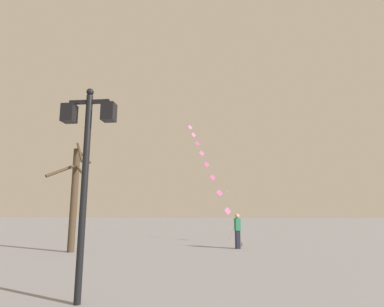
{
  "coord_description": "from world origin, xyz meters",
  "views": [
    {
      "loc": [
        0.69,
        -0.38,
        1.8
      ],
      "look_at": [
        -1.13,
        17.67,
        5.14
      ],
      "focal_mm": 29.67,
      "sensor_mm": 36.0,
      "label": 1
    }
  ],
  "objects": [
    {
      "name": "ground_plane",
      "position": [
        0.0,
        20.0,
        0.0
      ],
      "size": [
        160.0,
        160.0,
        0.0
      ],
      "primitive_type": "plane",
      "color": "gray"
    },
    {
      "name": "kite_flyer",
      "position": [
        1.32,
        16.11,
        0.9
      ],
      "size": [
        0.32,
        0.63,
        1.71
      ],
      "rotation": [
        0.0,
        0.0,
        1.81
      ],
      "color": "#1E1E2D",
      "rests_on": "ground_plane"
    },
    {
      "name": "bare_tree",
      "position": [
        -6.3,
        13.89,
        2.61
      ],
      "size": [
        1.63,
        1.38,
        5.09
      ],
      "color": "#423323",
      "rests_on": "ground_plane"
    },
    {
      "name": "kite_train",
      "position": [
        -0.67,
        24.56,
        5.57
      ],
      "size": [
        4.48,
        13.74,
        10.58
      ],
      "color": "brown",
      "rests_on": "ground_plane"
    },
    {
      "name": "twin_lantern_lamp_post",
      "position": [
        -2.24,
        6.04,
        3.12
      ],
      "size": [
        1.19,
        0.28,
        4.5
      ],
      "color": "black",
      "rests_on": "ground_plane"
    }
  ]
}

